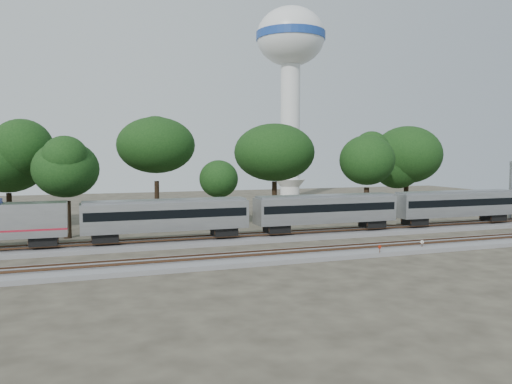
{
  "coord_description": "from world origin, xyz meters",
  "views": [
    {
      "loc": [
        -18.97,
        -44.95,
        9.3
      ],
      "look_at": [
        -1.56,
        5.0,
        5.33
      ],
      "focal_mm": 35.0,
      "sensor_mm": 36.0,
      "label": 1
    }
  ],
  "objects": [
    {
      "name": "ground",
      "position": [
        0.0,
        0.0,
        0.0
      ],
      "size": [
        160.0,
        160.0,
        0.0
      ],
      "primitive_type": "plane",
      "color": "#383328",
      "rests_on": "ground"
    },
    {
      "name": "track_far",
      "position": [
        0.0,
        6.0,
        0.21
      ],
      "size": [
        160.0,
        5.0,
        0.73
      ],
      "color": "slate",
      "rests_on": "ground"
    },
    {
      "name": "track_near",
      "position": [
        0.0,
        -4.0,
        0.21
      ],
      "size": [
        160.0,
        5.0,
        0.73
      ],
      "color": "slate",
      "rests_on": "ground"
    },
    {
      "name": "train",
      "position": [
        16.56,
        6.0,
        3.13
      ],
      "size": [
        106.01,
        3.02,
        4.46
      ],
      "color": "silver",
      "rests_on": "ground"
    },
    {
      "name": "switch_stand_red",
      "position": [
        6.38,
        -6.39,
        0.7
      ],
      "size": [
        0.35,
        0.1,
        1.1
      ],
      "rotation": [
        0.0,
        0.0,
        0.21
      ],
      "color": "#512D19",
      "rests_on": "ground"
    },
    {
      "name": "switch_stand_white",
      "position": [
        11.9,
        -5.22,
        0.67
      ],
      "size": [
        0.32,
        0.14,
        1.04
      ],
      "rotation": [
        0.0,
        0.0,
        -0.36
      ],
      "color": "#512D19",
      "rests_on": "ground"
    },
    {
      "name": "switch_lever",
      "position": [
        8.28,
        -5.27,
        0.15
      ],
      "size": [
        0.5,
        0.3,
        0.3
      ],
      "primitive_type": "cube",
      "rotation": [
        0.0,
        0.0,
        0.0
      ],
      "color": "#512D19",
      "rests_on": "ground"
    },
    {
      "name": "water_tower",
      "position": [
        22.8,
        52.89,
        29.62
      ],
      "size": [
        14.44,
        14.44,
        39.98
      ],
      "color": "silver",
      "rests_on": "ground"
    },
    {
      "name": "tree_1",
      "position": [
        -27.47,
        21.86,
        8.61
      ],
      "size": [
        8.77,
        8.77,
        12.37
      ],
      "color": "black",
      "rests_on": "ground"
    },
    {
      "name": "tree_2",
      "position": [
        -20.72,
        14.1,
        7.67
      ],
      "size": [
        7.82,
        7.82,
        11.03
      ],
      "color": "black",
      "rests_on": "ground"
    },
    {
      "name": "tree_3",
      "position": [
        -9.42,
        23.72,
        10.57
      ],
      "size": [
        10.75,
        10.75,
        15.16
      ],
      "color": "black",
      "rests_on": "ground"
    },
    {
      "name": "tree_4",
      "position": [
        -2.54,
        16.71,
        6.18
      ],
      "size": [
        6.31,
        6.31,
        8.89
      ],
      "color": "black",
      "rests_on": "ground"
    },
    {
      "name": "tree_5",
      "position": [
        8.79,
        26.11,
        9.62
      ],
      "size": [
        9.79,
        9.79,
        13.8
      ],
      "color": "black",
      "rests_on": "ground"
    },
    {
      "name": "tree_6",
      "position": [
        19.47,
        17.12,
        8.5
      ],
      "size": [
        8.66,
        8.66,
        12.2
      ],
      "color": "black",
      "rests_on": "ground"
    },
    {
      "name": "tree_7",
      "position": [
        32.35,
        25.6,
        9.26
      ],
      "size": [
        9.43,
        9.43,
        13.29
      ],
      "color": "black",
      "rests_on": "ground"
    }
  ]
}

